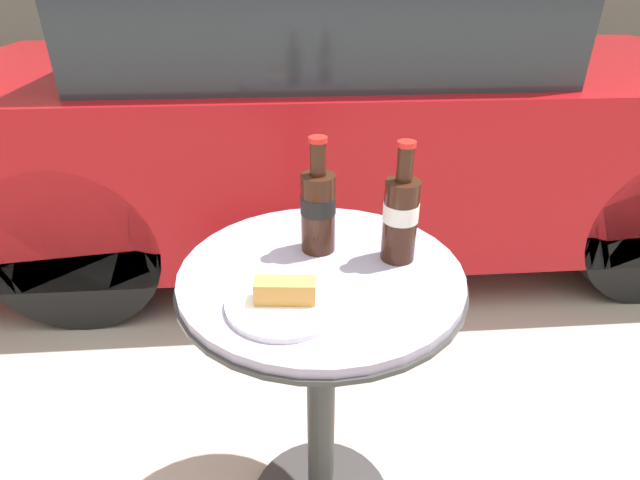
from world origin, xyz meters
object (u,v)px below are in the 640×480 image
object	(u,v)px
cola_bottle_left	(320,208)
lunch_plate_near	(285,299)
cola_bottle_right	(401,215)
parked_car	(345,107)
bistro_table	(321,354)

from	to	relation	value
cola_bottle_left	lunch_plate_near	world-z (taller)	cola_bottle_left
cola_bottle_right	parked_car	bearing A→B (deg)	86.85
bistro_table	cola_bottle_left	xyz separation A→B (m)	(0.00, 0.08, 0.32)
bistro_table	cola_bottle_right	xyz separation A→B (m)	(0.16, 0.03, 0.32)
cola_bottle_left	lunch_plate_near	size ratio (longest dim) A/B	1.14
cola_bottle_right	parked_car	world-z (taller)	parked_car
bistro_table	cola_bottle_left	size ratio (longest dim) A/B	3.12
cola_bottle_left	lunch_plate_near	distance (m)	0.23
cola_bottle_left	parked_car	world-z (taller)	parked_car
cola_bottle_right	lunch_plate_near	bearing A→B (deg)	-147.69
lunch_plate_near	parked_car	size ratio (longest dim) A/B	0.06
bistro_table	cola_bottle_left	distance (m)	0.33
lunch_plate_near	parked_car	distance (m)	1.80
cola_bottle_left	parked_car	size ratio (longest dim) A/B	0.06
cola_bottle_left	cola_bottle_right	size ratio (longest dim) A/B	0.99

